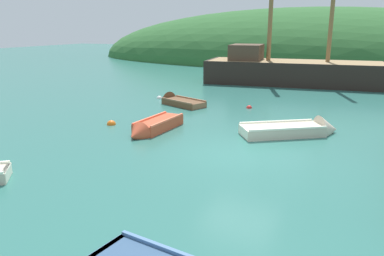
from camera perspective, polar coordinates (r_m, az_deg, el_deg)
ground_plane at (r=12.54m, az=7.41°, el=-3.85°), size 120.00×120.00×0.00m
shore_hill at (r=46.50m, az=16.74°, el=9.46°), size 54.40×21.95×12.16m
sailing_ship at (r=28.32m, az=14.62°, el=7.64°), size 15.08×5.65×12.03m
rowboat_center at (r=15.07m, az=-5.81°, el=0.02°), size 0.97×3.12×0.86m
rowboat_portside at (r=15.13m, az=15.43°, el=-0.45°), size 3.76×3.20×1.14m
rowboat_outer_left at (r=20.29m, az=-2.24°, el=3.83°), size 3.11×1.99×1.02m
buoy_red at (r=19.53m, az=8.55°, el=2.96°), size 0.29×0.29×0.29m
buoy_orange at (r=16.42m, az=-11.98°, el=0.50°), size 0.38×0.38×0.38m
buoy_white at (r=21.98m, az=-4.91°, el=4.42°), size 0.31×0.31×0.31m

